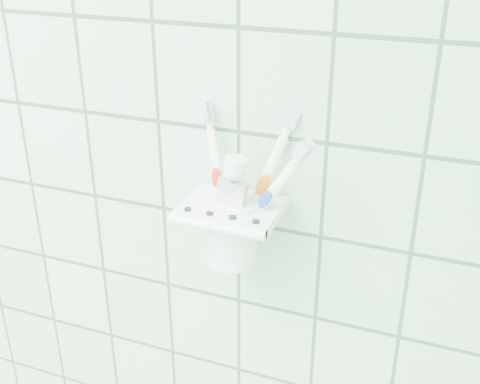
% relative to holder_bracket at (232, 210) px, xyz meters
% --- Properties ---
extents(holder_bracket, '(0.11, 0.10, 0.03)m').
position_rel_holder_bracket_xyz_m(holder_bracket, '(0.00, 0.00, 0.00)').
color(holder_bracket, white).
rests_on(holder_bracket, wall_back).
extents(cup, '(0.07, 0.07, 0.08)m').
position_rel_holder_bracket_xyz_m(cup, '(-0.00, 0.00, -0.02)').
color(cup, white).
rests_on(cup, holder_bracket).
extents(toothbrush_pink, '(0.05, 0.05, 0.18)m').
position_rel_holder_bracket_xyz_m(toothbrush_pink, '(0.00, -0.00, 0.03)').
color(toothbrush_pink, white).
rests_on(toothbrush_pink, cup).
extents(toothbrush_blue, '(0.06, 0.06, 0.18)m').
position_rel_holder_bracket_xyz_m(toothbrush_blue, '(0.00, -0.01, 0.04)').
color(toothbrush_blue, white).
rests_on(toothbrush_blue, cup).
extents(toothbrush_orange, '(0.09, 0.04, 0.18)m').
position_rel_holder_bracket_xyz_m(toothbrush_orange, '(-0.01, 0.01, 0.04)').
color(toothbrush_orange, white).
rests_on(toothbrush_orange, cup).
extents(toothpaste_tube, '(0.05, 0.03, 0.13)m').
position_rel_holder_bracket_xyz_m(toothpaste_tube, '(-0.01, -0.00, 0.01)').
color(toothpaste_tube, silver).
rests_on(toothpaste_tube, cup).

